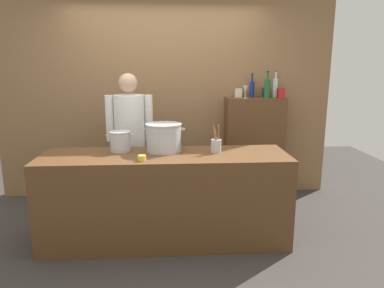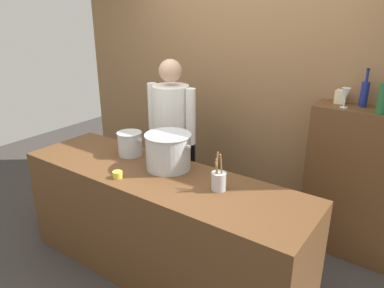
{
  "view_description": "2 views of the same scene",
  "coord_description": "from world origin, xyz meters",
  "px_view_note": "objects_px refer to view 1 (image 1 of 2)",
  "views": [
    {
      "loc": [
        0.05,
        -3.37,
        1.76
      ],
      "look_at": [
        0.29,
        0.42,
        0.9
      ],
      "focal_mm": 33.35,
      "sensor_mm": 36.0,
      "label": 1
    },
    {
      "loc": [
        1.67,
        -1.9,
        2.09
      ],
      "look_at": [
        0.07,
        0.35,
        1.05
      ],
      "focal_mm": 34.14,
      "sensor_mm": 36.0,
      "label": 2
    }
  ],
  "objects_px": {
    "wine_bottle_cobalt": "(252,89)",
    "spice_tin_navy": "(266,92)",
    "butter_jar": "(142,158)",
    "chef": "(130,135)",
    "wine_bottle_clear": "(275,87)",
    "stockpot_large": "(164,137)",
    "utensil_crock": "(216,145)",
    "wine_glass_short": "(245,89)",
    "spice_tin_cream": "(238,93)",
    "wine_bottle_green": "(267,88)",
    "stockpot_small": "(120,141)",
    "spice_tin_red": "(281,93)"
  },
  "relations": [
    {
      "from": "wine_bottle_green",
      "to": "spice_tin_red",
      "type": "relative_size",
      "value": 2.62
    },
    {
      "from": "stockpot_large",
      "to": "utensil_crock",
      "type": "relative_size",
      "value": 1.51
    },
    {
      "from": "wine_bottle_cobalt",
      "to": "wine_bottle_green",
      "type": "relative_size",
      "value": 0.91
    },
    {
      "from": "butter_jar",
      "to": "wine_bottle_green",
      "type": "distance_m",
      "value": 2.06
    },
    {
      "from": "chef",
      "to": "stockpot_large",
      "type": "bearing_deg",
      "value": 124.12
    },
    {
      "from": "stockpot_small",
      "to": "wine_bottle_clear",
      "type": "distance_m",
      "value": 2.23
    },
    {
      "from": "utensil_crock",
      "to": "wine_glass_short",
      "type": "bearing_deg",
      "value": 64.75
    },
    {
      "from": "wine_glass_short",
      "to": "spice_tin_navy",
      "type": "height_order",
      "value": "wine_glass_short"
    },
    {
      "from": "wine_bottle_green",
      "to": "spice_tin_navy",
      "type": "height_order",
      "value": "wine_bottle_green"
    },
    {
      "from": "chef",
      "to": "butter_jar",
      "type": "relative_size",
      "value": 22.34
    },
    {
      "from": "utensil_crock",
      "to": "wine_bottle_green",
      "type": "xyz_separation_m",
      "value": [
        0.78,
        1.05,
        0.49
      ]
    },
    {
      "from": "butter_jar",
      "to": "wine_bottle_green",
      "type": "bearing_deg",
      "value": 41.54
    },
    {
      "from": "wine_bottle_clear",
      "to": "spice_tin_navy",
      "type": "distance_m",
      "value": 0.14
    },
    {
      "from": "wine_glass_short",
      "to": "wine_bottle_cobalt",
      "type": "bearing_deg",
      "value": 48.71
    },
    {
      "from": "stockpot_small",
      "to": "spice_tin_cream",
      "type": "height_order",
      "value": "spice_tin_cream"
    },
    {
      "from": "utensil_crock",
      "to": "wine_bottle_cobalt",
      "type": "distance_m",
      "value": 1.43
    },
    {
      "from": "stockpot_small",
      "to": "spice_tin_cream",
      "type": "relative_size",
      "value": 2.46
    },
    {
      "from": "utensil_crock",
      "to": "spice_tin_red",
      "type": "height_order",
      "value": "spice_tin_red"
    },
    {
      "from": "spice_tin_navy",
      "to": "spice_tin_cream",
      "type": "relative_size",
      "value": 1.06
    },
    {
      "from": "butter_jar",
      "to": "wine_bottle_cobalt",
      "type": "xyz_separation_m",
      "value": [
        1.33,
        1.47,
        0.52
      ]
    },
    {
      "from": "stockpot_small",
      "to": "spice_tin_cream",
      "type": "xyz_separation_m",
      "value": [
        1.4,
        1.1,
        0.39
      ]
    },
    {
      "from": "spice_tin_cream",
      "to": "wine_glass_short",
      "type": "bearing_deg",
      "value": -64.26
    },
    {
      "from": "wine_glass_short",
      "to": "spice_tin_cream",
      "type": "xyz_separation_m",
      "value": [
        -0.07,
        0.14,
        -0.06
      ]
    },
    {
      "from": "utensil_crock",
      "to": "spice_tin_cream",
      "type": "relative_size",
      "value": 2.49
    },
    {
      "from": "stockpot_small",
      "to": "stockpot_large",
      "type": "bearing_deg",
      "value": -2.74
    },
    {
      "from": "wine_bottle_clear",
      "to": "wine_glass_short",
      "type": "xyz_separation_m",
      "value": [
        -0.42,
        -0.14,
        -0.02
      ]
    },
    {
      "from": "stockpot_large",
      "to": "spice_tin_navy",
      "type": "bearing_deg",
      "value": 40.51
    },
    {
      "from": "wine_bottle_cobalt",
      "to": "spice_tin_navy",
      "type": "bearing_deg",
      "value": 7.39
    },
    {
      "from": "chef",
      "to": "stockpot_large",
      "type": "xyz_separation_m",
      "value": [
        0.39,
        -0.54,
        0.07
      ]
    },
    {
      "from": "wine_bottle_clear",
      "to": "stockpot_large",
      "type": "bearing_deg",
      "value": -142.24
    },
    {
      "from": "butter_jar",
      "to": "spice_tin_red",
      "type": "relative_size",
      "value": 0.58
    },
    {
      "from": "wine_bottle_clear",
      "to": "wine_glass_short",
      "type": "height_order",
      "value": "wine_bottle_clear"
    },
    {
      "from": "stockpot_large",
      "to": "wine_glass_short",
      "type": "xyz_separation_m",
      "value": [
        1.02,
        0.98,
        0.41
      ]
    },
    {
      "from": "spice_tin_cream",
      "to": "wine_bottle_green",
      "type": "bearing_deg",
      "value": -25.42
    },
    {
      "from": "stockpot_large",
      "to": "wine_bottle_clear",
      "type": "distance_m",
      "value": 1.88
    },
    {
      "from": "chef",
      "to": "stockpot_small",
      "type": "bearing_deg",
      "value": 83.14
    },
    {
      "from": "utensil_crock",
      "to": "stockpot_small",
      "type": "bearing_deg",
      "value": 173.49
    },
    {
      "from": "stockpot_large",
      "to": "spice_tin_navy",
      "type": "height_order",
      "value": "spice_tin_navy"
    },
    {
      "from": "wine_bottle_green",
      "to": "spice_tin_cream",
      "type": "bearing_deg",
      "value": 154.58
    },
    {
      "from": "wine_bottle_clear",
      "to": "spice_tin_red",
      "type": "relative_size",
      "value": 2.64
    },
    {
      "from": "utensil_crock",
      "to": "spice_tin_red",
      "type": "xyz_separation_m",
      "value": [
        0.96,
        1.05,
        0.43
      ]
    },
    {
      "from": "chef",
      "to": "wine_bottle_clear",
      "type": "bearing_deg",
      "value": -164.58
    },
    {
      "from": "butter_jar",
      "to": "wine_bottle_cobalt",
      "type": "height_order",
      "value": "wine_bottle_cobalt"
    },
    {
      "from": "stockpot_small",
      "to": "spice_tin_red",
      "type": "relative_size",
      "value": 2.13
    },
    {
      "from": "wine_bottle_clear",
      "to": "stockpot_small",
      "type": "bearing_deg",
      "value": -149.74
    },
    {
      "from": "wine_bottle_clear",
      "to": "wine_bottle_green",
      "type": "bearing_deg",
      "value": -133.36
    },
    {
      "from": "chef",
      "to": "stockpot_small",
      "type": "relative_size",
      "value": 6.04
    },
    {
      "from": "utensil_crock",
      "to": "wine_bottle_green",
      "type": "distance_m",
      "value": 1.39
    },
    {
      "from": "wine_glass_short",
      "to": "spice_tin_cream",
      "type": "bearing_deg",
      "value": 115.74
    },
    {
      "from": "spice_tin_cream",
      "to": "wine_bottle_cobalt",
      "type": "bearing_deg",
      "value": -2.37
    }
  ]
}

